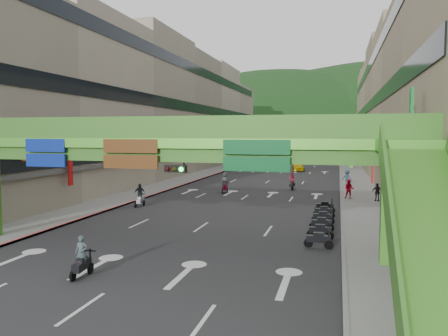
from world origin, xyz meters
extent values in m
plane|color=black|center=(0.00, 0.00, 0.00)|extent=(320.00, 320.00, 0.00)
cube|color=#28282B|center=(0.00, 50.00, 0.01)|extent=(18.00, 140.00, 0.02)
cube|color=gray|center=(-11.00, 50.00, 0.07)|extent=(4.00, 140.00, 0.15)
cube|color=gray|center=(11.00, 50.00, 0.07)|extent=(4.00, 140.00, 0.15)
cube|color=#CC5959|center=(-9.10, 50.00, 0.09)|extent=(0.20, 140.00, 0.18)
cube|color=gray|center=(9.10, 50.00, 0.09)|extent=(0.20, 140.00, 0.18)
cube|color=#9E937F|center=(-19.00, 50.00, 9.50)|extent=(12.00, 95.00, 19.00)
cube|color=black|center=(-12.95, 50.00, 4.20)|extent=(0.08, 90.25, 1.40)
cube|color=black|center=(-12.95, 50.00, 10.20)|extent=(0.08, 90.25, 1.40)
cube|color=black|center=(-12.95, 50.00, 16.20)|extent=(0.08, 90.25, 1.40)
cube|color=gray|center=(19.00, 50.00, 9.50)|extent=(12.00, 95.00, 19.00)
cube|color=black|center=(12.95, 50.00, 4.20)|extent=(0.08, 90.25, 1.40)
cube|color=black|center=(12.95, 50.00, 10.20)|extent=(0.08, 90.25, 1.40)
cube|color=black|center=(12.95, 50.00, 16.20)|extent=(0.08, 90.25, 1.40)
cube|color=#4C9E2D|center=(0.00, 6.00, 5.75)|extent=(28.00, 2.20, 0.50)
cube|color=#387223|center=(0.00, 6.00, 5.15)|extent=(28.00, 1.76, 0.70)
cube|color=#4C9E2D|center=(11.00, 6.00, 2.40)|extent=(0.60, 0.60, 4.80)
cube|color=#387223|center=(0.00, 4.96, 6.55)|extent=(28.00, 0.12, 1.10)
cube|color=#387223|center=(0.00, 7.04, 6.55)|extent=(28.00, 0.12, 1.10)
cube|color=#4C9E2D|center=(11.50, -1.30, 3.05)|extent=(2.20, 7.74, 5.20)
cube|color=navy|center=(-6.50, 4.92, 5.15)|extent=(2.40, 0.12, 1.50)
cube|color=#593314|center=(-1.50, 4.92, 5.15)|extent=(3.00, 0.12, 1.50)
cube|color=#0C5926|center=(5.00, 4.92, 5.15)|extent=(3.20, 0.12, 1.50)
cube|color=black|center=(1.00, 4.77, 4.50)|extent=(1.10, 0.28, 0.35)
cube|color=#4C9E2D|center=(0.00, 65.00, 5.75)|extent=(28.00, 2.20, 0.50)
cube|color=#387223|center=(0.00, 65.00, 5.15)|extent=(28.00, 1.76, 0.70)
cube|color=#4C9E2D|center=(-11.00, 65.00, 2.40)|extent=(0.60, 0.60, 4.80)
cube|color=#4C9E2D|center=(11.00, 65.00, 2.40)|extent=(0.60, 0.60, 4.80)
cube|color=#387223|center=(0.00, 63.96, 6.55)|extent=(28.00, 0.12, 1.10)
cube|color=#387223|center=(0.00, 66.04, 6.55)|extent=(28.00, 0.12, 1.10)
ellipsoid|color=#1C4419|center=(-15.00, 160.00, 0.00)|extent=(168.00, 140.00, 112.00)
ellipsoid|color=#1C4419|center=(25.00, 180.00, 0.00)|extent=(208.00, 176.00, 128.00)
cylinder|color=black|center=(0.00, 30.00, 6.20)|extent=(26.00, 0.03, 0.03)
cone|color=red|center=(-12.50, 30.00, 5.95)|extent=(0.36, 0.36, 0.40)
cone|color=gold|center=(-10.23, 30.00, 5.95)|extent=(0.36, 0.36, 0.40)
cone|color=#193FB2|center=(-7.95, 30.00, 5.95)|extent=(0.36, 0.36, 0.40)
cone|color=silver|center=(-5.68, 30.00, 5.95)|extent=(0.36, 0.36, 0.40)
cone|color=#198C33|center=(-3.41, 30.00, 5.95)|extent=(0.36, 0.36, 0.40)
cone|color=orange|center=(-1.14, 30.00, 5.95)|extent=(0.36, 0.36, 0.40)
cone|color=red|center=(1.14, 30.00, 5.95)|extent=(0.36, 0.36, 0.40)
cone|color=gold|center=(3.41, 30.00, 5.95)|extent=(0.36, 0.36, 0.40)
cone|color=#193FB2|center=(5.68, 30.00, 5.95)|extent=(0.36, 0.36, 0.40)
cone|color=silver|center=(7.95, 30.00, 5.95)|extent=(0.36, 0.36, 0.40)
cone|color=#198C33|center=(10.23, 30.00, 5.95)|extent=(0.36, 0.36, 0.40)
cone|color=orange|center=(12.50, 30.00, 5.95)|extent=(0.36, 0.36, 0.40)
cube|color=black|center=(-1.91, 1.00, 0.55)|extent=(0.54, 1.34, 0.35)
cube|color=black|center=(-1.91, 1.00, 0.80)|extent=(0.38, 0.59, 0.18)
cube|color=black|center=(-1.83, 1.54, 1.05)|extent=(0.55, 0.14, 0.06)
cylinder|color=black|center=(-1.83, 1.54, 0.25)|extent=(0.17, 0.51, 0.50)
cylinder|color=black|center=(-2.00, 0.46, 0.25)|extent=(0.17, 0.51, 0.50)
imported|color=#3E4E54|center=(-1.91, 1.00, 1.10)|extent=(0.59, 0.43, 1.49)
cube|color=black|center=(3.88, 32.92, 0.55)|extent=(0.55, 1.34, 0.35)
cube|color=black|center=(3.88, 32.92, 0.80)|extent=(0.38, 0.59, 0.18)
cube|color=black|center=(3.80, 33.46, 1.05)|extent=(0.55, 0.14, 0.06)
cylinder|color=black|center=(3.80, 33.46, 0.25)|extent=(0.18, 0.51, 0.50)
cylinder|color=black|center=(3.97, 32.38, 0.25)|extent=(0.18, 0.51, 0.50)
imported|color=maroon|center=(3.88, 32.92, 1.16)|extent=(0.87, 0.72, 1.61)
cube|color=#A09EA7|center=(-7.50, 18.36, 0.55)|extent=(0.65, 1.35, 0.35)
cube|color=#A09EA7|center=(-7.50, 18.36, 0.80)|extent=(0.42, 0.61, 0.18)
cube|color=#A09EA7|center=(-7.37, 18.90, 1.05)|extent=(0.55, 0.19, 0.06)
cylinder|color=black|center=(-7.37, 18.90, 0.25)|extent=(0.22, 0.51, 0.50)
cylinder|color=black|center=(-7.63, 17.83, 0.25)|extent=(0.22, 0.51, 0.50)
imported|color=#273337|center=(-7.50, 18.36, 1.17)|extent=(1.03, 0.62, 1.64)
cube|color=maroon|center=(-2.66, 28.47, 0.55)|extent=(0.65, 1.35, 0.35)
cube|color=maroon|center=(-2.66, 28.47, 0.80)|extent=(0.42, 0.61, 0.18)
cube|color=maroon|center=(-2.53, 29.01, 1.05)|extent=(0.55, 0.19, 0.06)
cylinder|color=black|center=(-2.53, 29.01, 0.25)|extent=(0.22, 0.51, 0.50)
cylinder|color=black|center=(-2.80, 27.94, 0.25)|extent=(0.22, 0.51, 0.50)
imported|color=#3B3C41|center=(-2.66, 28.47, 1.27)|extent=(1.01, 0.78, 1.84)
cube|color=black|center=(7.80, 8.48, 0.55)|extent=(1.33, 0.50, 0.35)
cube|color=black|center=(7.80, 8.48, 0.80)|extent=(0.58, 0.36, 0.18)
cube|color=black|center=(8.35, 8.42, 1.05)|extent=(0.13, 0.55, 0.06)
cylinder|color=black|center=(8.35, 8.42, 0.25)|extent=(0.51, 0.16, 0.50)
cylinder|color=black|center=(7.25, 8.55, 0.25)|extent=(0.51, 0.16, 0.50)
cube|color=black|center=(7.80, 10.68, 0.55)|extent=(1.33, 0.50, 0.35)
cube|color=black|center=(7.80, 10.68, 0.80)|extent=(0.58, 0.36, 0.18)
cube|color=black|center=(8.35, 10.62, 1.05)|extent=(0.13, 0.55, 0.06)
cylinder|color=black|center=(8.35, 10.62, 0.25)|extent=(0.51, 0.16, 0.50)
cylinder|color=black|center=(7.25, 10.75, 0.25)|extent=(0.51, 0.16, 0.50)
cube|color=black|center=(7.80, 12.88, 0.55)|extent=(1.33, 0.50, 0.35)
cube|color=black|center=(7.80, 12.88, 0.80)|extent=(0.58, 0.36, 0.18)
cube|color=black|center=(8.35, 12.82, 1.05)|extent=(0.13, 0.55, 0.06)
cylinder|color=black|center=(8.35, 12.82, 0.25)|extent=(0.51, 0.16, 0.50)
cylinder|color=black|center=(7.25, 12.95, 0.25)|extent=(0.51, 0.16, 0.50)
cube|color=black|center=(7.80, 15.08, 0.55)|extent=(1.33, 0.50, 0.35)
cube|color=black|center=(7.80, 15.08, 0.80)|extent=(0.58, 0.36, 0.18)
cube|color=black|center=(8.35, 15.02, 1.05)|extent=(0.13, 0.55, 0.06)
cylinder|color=black|center=(8.35, 15.02, 0.25)|extent=(0.51, 0.16, 0.50)
cylinder|color=black|center=(7.25, 15.15, 0.25)|extent=(0.51, 0.16, 0.50)
cube|color=black|center=(7.80, 17.28, 0.55)|extent=(1.33, 0.50, 0.35)
cube|color=black|center=(7.80, 17.28, 0.80)|extent=(0.58, 0.36, 0.18)
cube|color=black|center=(8.35, 17.22, 1.05)|extent=(0.13, 0.55, 0.06)
cylinder|color=black|center=(8.35, 17.22, 0.25)|extent=(0.51, 0.16, 0.50)
cylinder|color=black|center=(7.25, 17.35, 0.25)|extent=(0.51, 0.16, 0.50)
cube|color=black|center=(7.80, 19.48, 0.55)|extent=(1.33, 0.50, 0.35)
cube|color=black|center=(7.80, 19.48, 0.80)|extent=(0.58, 0.36, 0.18)
cube|color=black|center=(8.35, 19.42, 1.05)|extent=(0.13, 0.55, 0.06)
cylinder|color=black|center=(8.35, 19.42, 0.25)|extent=(0.51, 0.16, 0.50)
cylinder|color=black|center=(7.25, 19.55, 0.25)|extent=(0.51, 0.16, 0.50)
imported|color=#B7B8BF|center=(-7.00, 59.58, 0.77)|extent=(1.70, 4.69, 1.54)
imported|color=yellow|center=(2.34, 57.60, 0.77)|extent=(2.37, 4.71, 1.54)
imported|color=red|center=(9.80, 26.75, 0.90)|extent=(0.95, 0.78, 1.81)
imported|color=black|center=(12.20, 25.92, 0.81)|extent=(1.03, 0.75, 1.62)
imported|color=#283F4E|center=(9.80, 37.09, 0.91)|extent=(0.98, 0.79, 1.83)
camera|label=1|loc=(8.74, -15.31, 6.25)|focal=35.00mm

